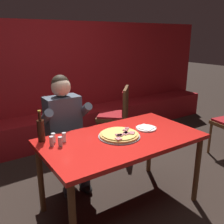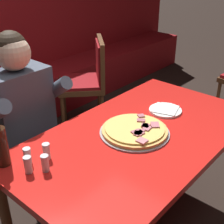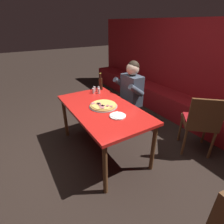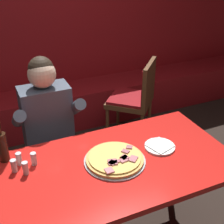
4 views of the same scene
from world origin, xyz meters
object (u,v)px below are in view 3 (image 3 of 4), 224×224
at_px(shaker_black_pepper, 93,91).
at_px(dining_chair_by_booth, 201,120).
at_px(plate_white_paper, 118,116).
at_px(beer_bottle, 101,83).
at_px(main_dining_table, 103,112).
at_px(pizza, 103,105).
at_px(shaker_red_pepper_flakes, 94,89).
at_px(shaker_parmesan, 99,91).
at_px(diner_seated_blue_shirt, 127,95).
at_px(shaker_oregano, 99,89).

height_order(shaker_black_pepper, dining_chair_by_booth, dining_chair_by_booth).
bearing_deg(plate_white_paper, beer_bottle, 163.71).
bearing_deg(shaker_black_pepper, beer_bottle, 117.20).
bearing_deg(main_dining_table, pizza, 128.38).
bearing_deg(main_dining_table, shaker_red_pepper_flakes, 163.57).
bearing_deg(pizza, shaker_parmesan, 158.86).
distance_m(main_dining_table, pizza, 0.10).
relative_size(diner_seated_blue_shirt, dining_chair_by_booth, 1.35).
relative_size(beer_bottle, shaker_oregano, 3.40).
bearing_deg(pizza, diner_seated_blue_shirt, 113.52).
xyz_separation_m(shaker_red_pepper_flakes, shaker_parmesan, (0.13, 0.02, 0.00)).
distance_m(beer_bottle, dining_chair_by_booth, 1.70).
xyz_separation_m(plate_white_paper, shaker_oregano, (-0.91, 0.21, 0.03)).
relative_size(main_dining_table, shaker_parmesan, 17.54).
height_order(main_dining_table, shaker_parmesan, shaker_parmesan).
height_order(shaker_oregano, shaker_black_pepper, same).
distance_m(shaker_red_pepper_flakes, diner_seated_blue_shirt, 0.57).
xyz_separation_m(shaker_red_pepper_flakes, diner_seated_blue_shirt, (0.33, 0.46, -0.09)).
height_order(pizza, plate_white_paper, pizza).
height_order(diner_seated_blue_shirt, dining_chair_by_booth, diner_seated_blue_shirt).
distance_m(shaker_oregano, shaker_black_pepper, 0.11).
xyz_separation_m(shaker_parmesan, diner_seated_blue_shirt, (0.21, 0.44, -0.09)).
bearing_deg(main_dining_table, shaker_parmesan, 157.54).
height_order(beer_bottle, shaker_oregano, beer_bottle).
bearing_deg(shaker_parmesan, shaker_black_pepper, -131.96).
bearing_deg(main_dining_table, beer_bottle, 153.71).
height_order(pizza, shaker_red_pepper_flakes, shaker_red_pepper_flakes).
xyz_separation_m(pizza, shaker_parmesan, (-0.48, 0.19, 0.02)).
xyz_separation_m(shaker_oregano, shaker_black_pepper, (0.02, -0.11, 0.00)).
distance_m(main_dining_table, dining_chair_by_booth, 1.42).
height_order(shaker_red_pepper_flakes, shaker_parmesan, same).
xyz_separation_m(plate_white_paper, dining_chair_by_booth, (0.44, 1.15, -0.20)).
bearing_deg(shaker_parmesan, dining_chair_by_booth, 37.72).
height_order(plate_white_paper, shaker_black_pepper, shaker_black_pepper).
height_order(main_dining_table, shaker_black_pepper, shaker_black_pepper).
bearing_deg(shaker_black_pepper, plate_white_paper, -6.09).
xyz_separation_m(beer_bottle, shaker_black_pepper, (0.10, -0.19, -0.07)).
bearing_deg(shaker_oregano, beer_bottle, 133.71).
relative_size(shaker_black_pepper, shaker_parmesan, 1.00).
height_order(main_dining_table, diner_seated_blue_shirt, diner_seated_blue_shirt).
distance_m(plate_white_paper, shaker_red_pepper_flakes, 0.96).
bearing_deg(plate_white_paper, main_dining_table, -173.79).
relative_size(pizza, shaker_parmesan, 4.63).
height_order(main_dining_table, dining_chair_by_booth, dining_chair_by_booth).
bearing_deg(shaker_oregano, diner_seated_blue_shirt, 53.63).
distance_m(pizza, shaker_parmesan, 0.51).
relative_size(beer_bottle, shaker_red_pepper_flakes, 3.40).
xyz_separation_m(main_dining_table, beer_bottle, (-0.66, 0.33, 0.19)).
xyz_separation_m(shaker_black_pepper, dining_chair_by_booth, (1.33, 1.05, -0.23)).
bearing_deg(dining_chair_by_booth, shaker_black_pepper, -141.68).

